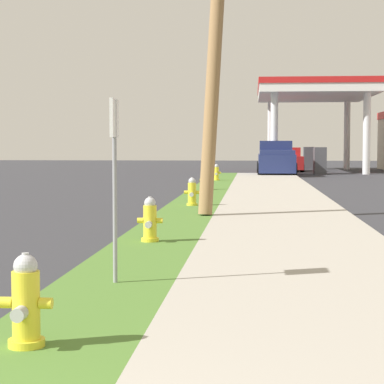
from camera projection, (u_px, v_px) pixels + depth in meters
The scene contains 9 objects.
fire_hydrant_nearest at pixel (26, 306), 5.71m from camera, with size 0.42×0.38×0.74m.
fire_hydrant_second at pixel (150, 222), 11.97m from camera, with size 0.42×0.38×0.74m.
fire_hydrant_third at pixel (192, 193), 19.19m from camera, with size 0.42×0.37×0.74m.
fire_hydrant_fourth at pixel (206, 180), 26.12m from camera, with size 0.42×0.37×0.74m.
fire_hydrant_fifth at pixel (216, 173), 32.99m from camera, with size 0.42×0.37×0.74m.
utility_pole_midground at pixel (216, 25), 16.68m from camera, with size 0.97×1.83×8.56m.
street_sign_post at pixel (114, 152), 8.32m from camera, with size 0.05×0.36×2.12m.
car_red_by_near_pump at pixel (286, 160), 47.67m from camera, with size 2.11×4.57×1.57m.
truck_navy_at_forecourt at pixel (276, 159), 41.38m from camera, with size 2.14×5.41×1.97m.
Camera 1 is at (2.31, -2.06, 1.71)m, focal length 67.94 mm.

